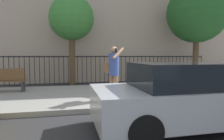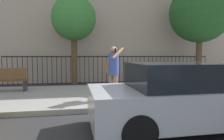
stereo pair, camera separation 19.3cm
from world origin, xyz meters
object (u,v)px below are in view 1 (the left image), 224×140
Objects in this scene: street_tree_mid at (197,13)px; street_tree_near at (72,19)px; pedestrian_on_phone at (113,69)px; street_bench at (4,80)px; parked_hatchback at (186,96)px.

street_tree_near is at bearing 173.29° from street_tree_mid.
street_tree_near is at bearing 107.27° from pedestrian_on_phone.
street_tree_near is (2.70, 2.10, 2.87)m from street_bench.
street_tree_near reaches higher than street_bench.
street_bench is at bearing 152.44° from pedestrian_on_phone.
parked_hatchback is 0.75× the size of street_tree_mid.
street_bench is 0.29× the size of street_tree_mid.
street_bench is at bearing 138.12° from parked_hatchback.
parked_hatchback is 6.87m from street_bench.
parked_hatchback reaches higher than street_bench.
street_tree_mid is at bearing 31.91° from pedestrian_on_phone.
street_tree_mid is (6.75, -0.79, 0.42)m from street_tree_near.
street_bench is at bearing -172.15° from street_tree_mid.
street_tree_near reaches higher than pedestrian_on_phone.
pedestrian_on_phone is at bearing -27.56° from street_bench.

